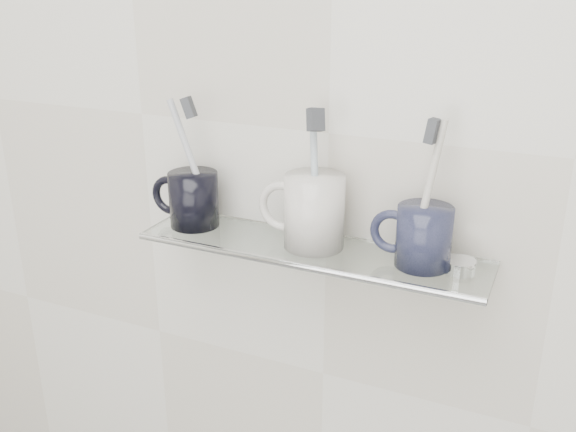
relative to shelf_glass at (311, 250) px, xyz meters
The scene contains 18 objects.
wall_back 0.17m from the shelf_glass, 90.00° to the left, with size 2.50×2.50×0.00m, color silver.
shelf_glass is the anchor object (origin of this frame).
shelf_rail 0.06m from the shelf_glass, 90.00° to the right, with size 0.01×0.01×0.50m, color silver.
bracket_left 0.22m from the shelf_glass, 167.38° to the left, with size 0.02×0.02×0.03m, color silver.
bracket_right 0.22m from the shelf_glass, 12.62° to the left, with size 0.02×0.02×0.03m, color silver.
mug_left 0.20m from the shelf_glass, behind, with size 0.07×0.07×0.08m, color black.
mug_left_handle 0.24m from the shelf_glass, behind, with size 0.06×0.06×0.01m, color black.
toothbrush_left 0.22m from the shelf_glass, behind, with size 0.01×0.01×0.19m, color #B8BCC2.
bristles_left 0.27m from the shelf_glass, behind, with size 0.01×0.02×0.03m, color #37393F.
mug_center 0.06m from the shelf_glass, 60.92° to the left, with size 0.08×0.08×0.10m, color white.
mug_center_handle 0.07m from the shelf_glass, behind, with size 0.07×0.07×0.01m, color white.
toothbrush_center 0.11m from the shelf_glass, 60.92° to the left, with size 0.01×0.01×0.19m, color #8FAAB6.
bristles_center 0.19m from the shelf_glass, 60.92° to the left, with size 0.01×0.02×0.03m, color #37393F.
mug_right 0.16m from the shelf_glass, ahead, with size 0.07×0.07×0.08m, color black.
mug_right_handle 0.12m from the shelf_glass, ahead, with size 0.06×0.06×0.01m, color black.
toothbrush_right 0.19m from the shelf_glass, ahead, with size 0.01×0.01×0.19m, color beige.
bristles_right 0.24m from the shelf_glass, ahead, with size 0.01×0.02×0.03m, color #37393F.
chrome_cap 0.21m from the shelf_glass, ahead, with size 0.04×0.04×0.02m, color silver.
Camera 1 is at (0.31, 0.27, 1.46)m, focal length 40.00 mm.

